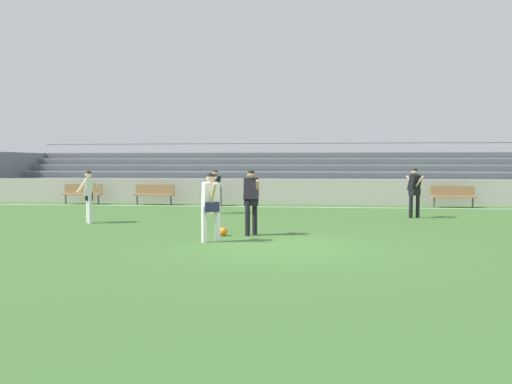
# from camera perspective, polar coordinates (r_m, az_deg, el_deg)

# --- Properties ---
(ground_plane) EXTENTS (160.00, 160.00, 0.00)m
(ground_plane) POSITION_cam_1_polar(r_m,az_deg,el_deg) (11.32, 2.66, -6.24)
(ground_plane) COLOR #3D662D
(field_line_sideline) EXTENTS (44.00, 0.12, 0.01)m
(field_line_sideline) POSITION_cam_1_polar(r_m,az_deg,el_deg) (21.41, 4.35, -1.71)
(field_line_sideline) COLOR white
(field_line_sideline) RESTS_ON ground
(sideline_wall) EXTENTS (48.00, 0.16, 1.14)m
(sideline_wall) POSITION_cam_1_polar(r_m,az_deg,el_deg) (22.69, 4.47, 0.01)
(sideline_wall) COLOR #BCB7AD
(sideline_wall) RESTS_ON ground
(bleacher_stand) EXTENTS (26.71, 5.22, 3.02)m
(bleacher_stand) POSITION_cam_1_polar(r_m,az_deg,el_deg) (26.10, 0.93, 2.07)
(bleacher_stand) COLOR #9EA3AD
(bleacher_stand) RESTS_ON ground
(bench_near_wall_gap) EXTENTS (1.80, 0.40, 0.90)m
(bench_near_wall_gap) POSITION_cam_1_polar(r_m,az_deg,el_deg) (24.20, -19.09, -0.01)
(bench_near_wall_gap) COLOR #99754C
(bench_near_wall_gap) RESTS_ON ground
(bench_far_left) EXTENTS (1.80, 0.40, 0.90)m
(bench_far_left) POSITION_cam_1_polar(r_m,az_deg,el_deg) (22.67, 21.47, -0.28)
(bench_far_left) COLOR #99754C
(bench_far_left) RESTS_ON ground
(bench_near_bin) EXTENTS (1.80, 0.40, 0.90)m
(bench_near_bin) POSITION_cam_1_polar(r_m,az_deg,el_deg) (22.96, -11.46, -0.07)
(bench_near_bin) COLOR #99754C
(bench_near_bin) RESTS_ON ground
(trash_bin) EXTENTS (0.58, 0.58, 0.78)m
(trash_bin) POSITION_cam_1_polar(r_m,az_deg,el_deg) (22.01, -4.68, -0.56)
(trash_bin) COLOR #3D424C
(trash_bin) RESTS_ON ground
(player_dark_wide_right) EXTENTS (0.45, 0.56, 1.70)m
(player_dark_wide_right) POSITION_cam_1_polar(r_m,az_deg,el_deg) (12.99, -0.55, -0.49)
(player_dark_wide_right) COLOR black
(player_dark_wide_right) RESTS_ON ground
(player_white_deep_cover) EXTENTS (0.47, 0.69, 1.65)m
(player_white_deep_cover) POSITION_cam_1_polar(r_m,az_deg,el_deg) (11.95, -5.16, -1.02)
(player_white_deep_cover) COLOR white
(player_white_deep_cover) RESTS_ON ground
(player_dark_dropping_back) EXTENTS (0.51, 0.70, 1.70)m
(player_dark_dropping_back) POSITION_cam_1_polar(r_m,az_deg,el_deg) (17.96, 17.57, 0.41)
(player_dark_dropping_back) COLOR black
(player_dark_dropping_back) RESTS_ON ground
(player_dark_challenging) EXTENTS (0.48, 0.53, 1.63)m
(player_dark_challenging) POSITION_cam_1_polar(r_m,az_deg,el_deg) (18.66, -4.65, 0.50)
(player_dark_challenging) COLOR white
(player_dark_challenging) RESTS_ON ground
(player_white_pressing_high) EXTENTS (0.67, 0.47, 1.64)m
(player_white_pressing_high) POSITION_cam_1_polar(r_m,az_deg,el_deg) (16.52, -18.46, 0.01)
(player_white_pressing_high) COLOR white
(player_white_pressing_high) RESTS_ON ground
(soccer_ball) EXTENTS (0.22, 0.22, 0.22)m
(soccer_ball) POSITION_cam_1_polar(r_m,az_deg,el_deg) (13.00, -3.76, -4.51)
(soccer_ball) COLOR orange
(soccer_ball) RESTS_ON ground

